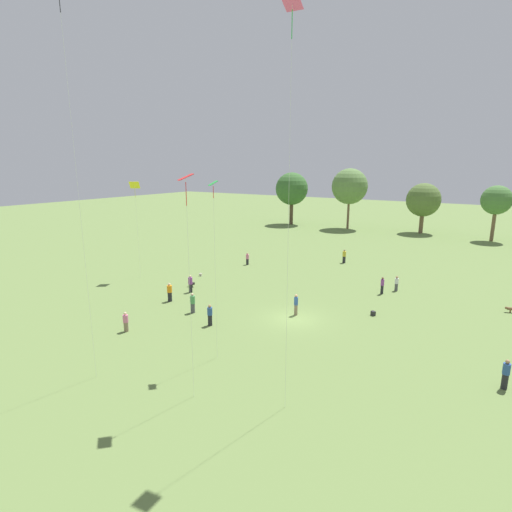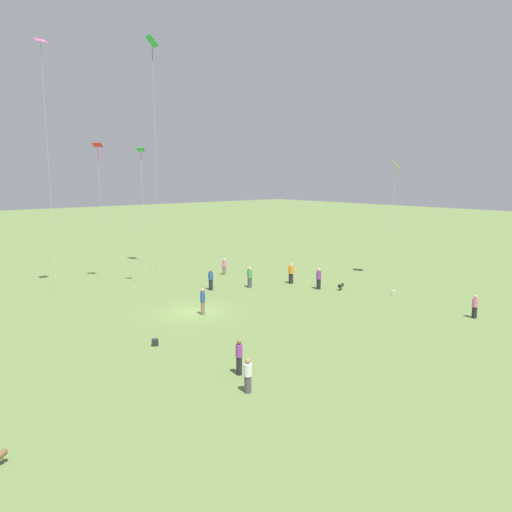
# 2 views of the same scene
# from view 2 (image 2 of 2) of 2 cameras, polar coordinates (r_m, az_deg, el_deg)

# --- Properties ---
(ground_plane) EXTENTS (240.00, 240.00, 0.00)m
(ground_plane) POSITION_cam_2_polar(r_m,az_deg,el_deg) (35.37, -7.18, -6.45)
(ground_plane) COLOR olive
(person_0) EXTENTS (0.45, 0.45, 1.76)m
(person_0) POSITION_cam_2_polar(r_m,az_deg,el_deg) (41.86, -5.19, -2.73)
(person_0) COLOR #232328
(person_0) RESTS_ON ground_plane
(person_1) EXTENTS (0.46, 0.46, 1.58)m
(person_1) POSITION_cam_2_polar(r_m,az_deg,el_deg) (22.57, -0.94, -13.52)
(person_1) COLOR #4C4C51
(person_1) RESTS_ON ground_plane
(person_2) EXTENTS (0.46, 0.46, 1.86)m
(person_2) POSITION_cam_2_polar(r_m,az_deg,el_deg) (34.57, -6.11, -5.18)
(person_2) COLOR #847056
(person_2) RESTS_ON ground_plane
(person_3) EXTENTS (0.51, 0.51, 1.80)m
(person_3) POSITION_cam_2_polar(r_m,az_deg,el_deg) (42.34, 7.18, -2.60)
(person_3) COLOR #232328
(person_3) RESTS_ON ground_plane
(person_6) EXTENTS (0.42, 0.42, 1.76)m
(person_6) POSITION_cam_2_polar(r_m,az_deg,el_deg) (24.39, -1.95, -11.46)
(person_6) COLOR #232328
(person_6) RESTS_ON ground_plane
(person_7) EXTENTS (0.56, 0.56, 1.59)m
(person_7) POSITION_cam_2_polar(r_m,az_deg,el_deg) (48.15, -3.65, -1.24)
(person_7) COLOR #847056
(person_7) RESTS_ON ground_plane
(person_8) EXTENTS (0.57, 0.57, 1.79)m
(person_8) POSITION_cam_2_polar(r_m,az_deg,el_deg) (42.60, -0.72, -2.47)
(person_8) COLOR #4C4C51
(person_8) RESTS_ON ground_plane
(person_9) EXTENTS (0.65, 0.65, 1.80)m
(person_9) POSITION_cam_2_polar(r_m,az_deg,el_deg) (44.33, 4.02, -2.03)
(person_9) COLOR #232328
(person_9) RESTS_ON ground_plane
(person_10) EXTENTS (0.45, 0.45, 1.60)m
(person_10) POSITION_cam_2_polar(r_m,az_deg,el_deg) (36.71, 23.73, -5.32)
(person_10) COLOR #232328
(person_10) RESTS_ON ground_plane
(kite_0) EXTENTS (0.81, 0.80, 11.72)m
(kite_0) POSITION_cam_2_polar(r_m,az_deg,el_deg) (42.40, -13.00, 10.55)
(kite_0) COLOR green
(kite_0) RESTS_ON ground_plane
(kite_1) EXTENTS (1.31, 1.26, 10.88)m
(kite_1) POSITION_cam_2_polar(r_m,az_deg,el_deg) (47.61, 15.64, 9.71)
(kite_1) COLOR yellow
(kite_1) RESTS_ON ground_plane
(kite_3) EXTENTS (0.86, 0.80, 19.57)m
(kite_3) POSITION_cam_2_polar(r_m,az_deg,el_deg) (42.97, -23.29, 19.79)
(kite_3) COLOR #E54C99
(kite_3) RESTS_ON ground_plane
(kite_4) EXTENTS (1.03, 1.34, 22.29)m
(kite_4) POSITION_cam_2_polar(r_m,az_deg,el_deg) (51.17, -11.77, 21.97)
(kite_4) COLOR green
(kite_4) RESTS_ON ground_plane
(kite_5) EXTENTS (1.08, 1.08, 12.23)m
(kite_5) POSITION_cam_2_polar(r_m,az_deg,el_deg) (45.60, -17.63, 11.21)
(kite_5) COLOR red
(kite_5) RESTS_ON ground_plane
(dog_0) EXTENTS (0.75, 0.38, 0.55)m
(dog_0) POSITION_cam_2_polar(r_m,az_deg,el_deg) (42.40, 9.71, -3.35)
(dog_0) COLOR black
(dog_0) RESTS_ON ground_plane
(picnic_bag_0) EXTENTS (0.45, 0.43, 0.39)m
(picnic_bag_0) POSITION_cam_2_polar(r_m,az_deg,el_deg) (29.08, -11.46, -9.65)
(picnic_bag_0) COLOR #262628
(picnic_bag_0) RESTS_ON ground_plane
(picnic_bag_1) EXTENTS (0.35, 0.29, 0.31)m
(picnic_bag_1) POSITION_cam_2_polar(r_m,az_deg,el_deg) (41.79, 15.44, -4.05)
(picnic_bag_1) COLOR beige
(picnic_bag_1) RESTS_ON ground_plane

